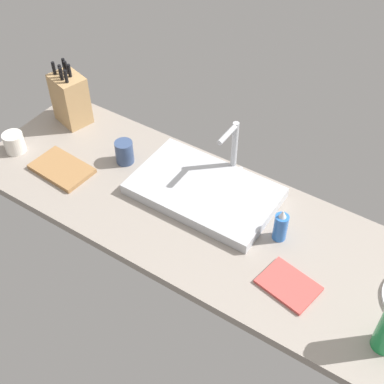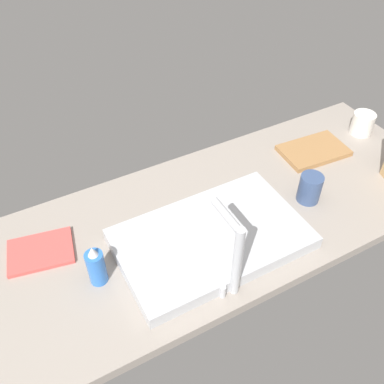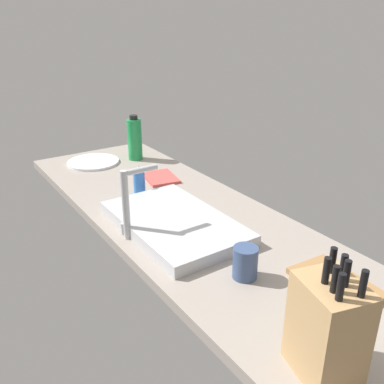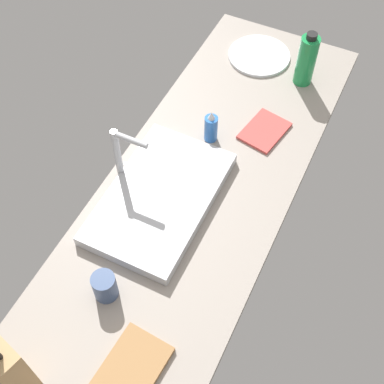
% 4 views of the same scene
% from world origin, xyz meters
% --- Properties ---
extents(countertop_slab, '(1.91, 0.62, 0.04)m').
position_xyz_m(countertop_slab, '(0.00, 0.00, 0.02)').
color(countertop_slab, gray).
rests_on(countertop_slab, ground).
extents(sink_basin, '(0.54, 0.33, 0.04)m').
position_xyz_m(sink_basin, '(-0.07, 0.09, 0.06)').
color(sink_basin, '#B7BABF').
rests_on(sink_basin, countertop_slab).
extents(faucet, '(0.06, 0.13, 0.24)m').
position_xyz_m(faucet, '(-0.04, 0.24, 0.18)').
color(faucet, '#B7BABF').
rests_on(faucet, countertop_slab).
extents(cutting_board, '(0.25, 0.17, 0.02)m').
position_xyz_m(cutting_board, '(-0.62, -0.10, 0.04)').
color(cutting_board, '#9E7042').
rests_on(cutting_board, countertop_slab).
extents(soap_bottle, '(0.05, 0.05, 0.13)m').
position_xyz_m(soap_bottle, '(0.25, 0.06, 0.09)').
color(soap_bottle, blue).
rests_on(soap_bottle, countertop_slab).
extents(dish_towel, '(0.20, 0.16, 0.01)m').
position_xyz_m(dish_towel, '(0.37, -0.11, 0.04)').
color(dish_towel, '#CC4C47').
rests_on(dish_towel, countertop_slab).
extents(coffee_mug, '(0.08, 0.08, 0.08)m').
position_xyz_m(coffee_mug, '(-0.86, -0.11, 0.08)').
color(coffee_mug, silver).
rests_on(coffee_mug, countertop_slab).
extents(ceramic_cup, '(0.07, 0.07, 0.10)m').
position_xyz_m(ceramic_cup, '(-0.44, 0.08, 0.08)').
color(ceramic_cup, '#384C75').
rests_on(ceramic_cup, countertop_slab).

